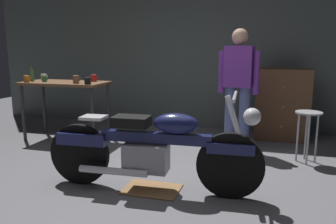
{
  "coord_description": "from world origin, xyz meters",
  "views": [
    {
      "loc": [
        1.12,
        -3.15,
        1.41
      ],
      "look_at": [
        0.02,
        0.7,
        0.65
      ],
      "focal_mm": 36.09,
      "sensor_mm": 36.0,
      "label": 1
    }
  ],
  "objects_px": {
    "mug_orange_travel": "(27,79)",
    "mug_brown_stoneware": "(76,79)",
    "wooden_dresser": "(282,104)",
    "mug_white_ceramic": "(44,77)",
    "shop_stool": "(308,123)",
    "mug_green_speckled": "(44,79)",
    "mug_red_diner": "(94,78)",
    "motorcycle": "(153,147)",
    "person_standing": "(238,84)",
    "mug_black_matte": "(88,81)",
    "bottle": "(32,75)"
  },
  "relations": [
    {
      "from": "wooden_dresser",
      "to": "mug_red_diner",
      "type": "relative_size",
      "value": 8.98
    },
    {
      "from": "shop_stool",
      "to": "mug_orange_travel",
      "type": "distance_m",
      "value": 4.05
    },
    {
      "from": "mug_green_speckled",
      "to": "bottle",
      "type": "xyz_separation_m",
      "value": [
        -0.26,
        0.05,
        0.05
      ]
    },
    {
      "from": "motorcycle",
      "to": "mug_orange_travel",
      "type": "xyz_separation_m",
      "value": [
        -2.45,
        1.31,
        0.5
      ]
    },
    {
      "from": "mug_orange_travel",
      "to": "mug_brown_stoneware",
      "type": "xyz_separation_m",
      "value": [
        0.82,
        0.05,
        0.01
      ]
    },
    {
      "from": "mug_green_speckled",
      "to": "bottle",
      "type": "height_order",
      "value": "bottle"
    },
    {
      "from": "mug_white_ceramic",
      "to": "mug_red_diner",
      "type": "relative_size",
      "value": 1.01
    },
    {
      "from": "mug_white_ceramic",
      "to": "mug_red_diner",
      "type": "xyz_separation_m",
      "value": [
        0.88,
        0.03,
        0.0
      ]
    },
    {
      "from": "shop_stool",
      "to": "mug_green_speckled",
      "type": "xyz_separation_m",
      "value": [
        -3.81,
        0.1,
        0.45
      ]
    },
    {
      "from": "person_standing",
      "to": "bottle",
      "type": "bearing_deg",
      "value": 13.68
    },
    {
      "from": "mug_brown_stoneware",
      "to": "bottle",
      "type": "height_order",
      "value": "bottle"
    },
    {
      "from": "person_standing",
      "to": "wooden_dresser",
      "type": "bearing_deg",
      "value": -121.78
    },
    {
      "from": "mug_black_matte",
      "to": "motorcycle",
      "type": "bearing_deg",
      "value": -42.49
    },
    {
      "from": "shop_stool",
      "to": "bottle",
      "type": "distance_m",
      "value": 4.11
    },
    {
      "from": "mug_white_ceramic",
      "to": "bottle",
      "type": "distance_m",
      "value": 0.2
    },
    {
      "from": "motorcycle",
      "to": "shop_stool",
      "type": "height_order",
      "value": "motorcycle"
    },
    {
      "from": "mug_orange_travel",
      "to": "mug_red_diner",
      "type": "xyz_separation_m",
      "value": [
        0.93,
        0.38,
        0.0
      ]
    },
    {
      "from": "person_standing",
      "to": "shop_stool",
      "type": "distance_m",
      "value": 1.05
    },
    {
      "from": "mug_white_ceramic",
      "to": "mug_red_diner",
      "type": "height_order",
      "value": "mug_red_diner"
    },
    {
      "from": "person_standing",
      "to": "mug_orange_travel",
      "type": "bearing_deg",
      "value": 17.13
    },
    {
      "from": "mug_orange_travel",
      "to": "bottle",
      "type": "relative_size",
      "value": 0.49
    },
    {
      "from": "mug_red_diner",
      "to": "bottle",
      "type": "xyz_separation_m",
      "value": [
        -0.98,
        -0.19,
        0.05
      ]
    },
    {
      "from": "motorcycle",
      "to": "mug_black_matte",
      "type": "xyz_separation_m",
      "value": [
        -1.4,
        1.28,
        0.5
      ]
    },
    {
      "from": "mug_orange_travel",
      "to": "motorcycle",
      "type": "bearing_deg",
      "value": -28.19
    },
    {
      "from": "motorcycle",
      "to": "person_standing",
      "type": "xyz_separation_m",
      "value": [
        0.68,
        1.71,
        0.48
      ]
    },
    {
      "from": "mug_orange_travel",
      "to": "shop_stool",
      "type": "bearing_deg",
      "value": 0.54
    },
    {
      "from": "wooden_dresser",
      "to": "mug_green_speckled",
      "type": "relative_size",
      "value": 10.77
    },
    {
      "from": "person_standing",
      "to": "mug_red_diner",
      "type": "xyz_separation_m",
      "value": [
        -2.21,
        -0.01,
        0.03
      ]
    },
    {
      "from": "wooden_dresser",
      "to": "mug_orange_travel",
      "type": "xyz_separation_m",
      "value": [
        -3.77,
        -1.1,
        0.4
      ]
    },
    {
      "from": "mug_black_matte",
      "to": "mug_brown_stoneware",
      "type": "distance_m",
      "value": 0.25
    },
    {
      "from": "mug_green_speckled",
      "to": "mug_red_diner",
      "type": "bearing_deg",
      "value": 18.93
    },
    {
      "from": "shop_stool",
      "to": "mug_brown_stoneware",
      "type": "bearing_deg",
      "value": 179.78
    },
    {
      "from": "mug_green_speckled",
      "to": "mug_brown_stoneware",
      "type": "distance_m",
      "value": 0.61
    },
    {
      "from": "mug_orange_travel",
      "to": "mug_red_diner",
      "type": "distance_m",
      "value": 1.0
    },
    {
      "from": "wooden_dresser",
      "to": "mug_green_speckled",
      "type": "xyz_separation_m",
      "value": [
        -3.55,
        -0.97,
        0.4
      ]
    },
    {
      "from": "motorcycle",
      "to": "wooden_dresser",
      "type": "xyz_separation_m",
      "value": [
        1.32,
        2.42,
        0.1
      ]
    },
    {
      "from": "shop_stool",
      "to": "mug_black_matte",
      "type": "distance_m",
      "value": 3.01
    },
    {
      "from": "motorcycle",
      "to": "person_standing",
      "type": "distance_m",
      "value": 1.9
    },
    {
      "from": "mug_red_diner",
      "to": "bottle",
      "type": "bearing_deg",
      "value": -168.77
    },
    {
      "from": "bottle",
      "to": "shop_stool",
      "type": "bearing_deg",
      "value": -2.1
    },
    {
      "from": "person_standing",
      "to": "mug_brown_stoneware",
      "type": "relative_size",
      "value": 13.54
    },
    {
      "from": "person_standing",
      "to": "mug_orange_travel",
      "type": "xyz_separation_m",
      "value": [
        -3.14,
        -0.4,
        0.03
      ]
    },
    {
      "from": "mug_orange_travel",
      "to": "mug_brown_stoneware",
      "type": "bearing_deg",
      "value": 3.49
    },
    {
      "from": "wooden_dresser",
      "to": "mug_white_ceramic",
      "type": "xyz_separation_m",
      "value": [
        -3.71,
        -0.75,
        0.4
      ]
    },
    {
      "from": "person_standing",
      "to": "mug_black_matte",
      "type": "bearing_deg",
      "value": 21.49
    },
    {
      "from": "person_standing",
      "to": "mug_brown_stoneware",
      "type": "distance_m",
      "value": 2.35
    },
    {
      "from": "shop_stool",
      "to": "mug_white_ceramic",
      "type": "xyz_separation_m",
      "value": [
        -3.98,
        0.31,
        0.45
      ]
    },
    {
      "from": "mug_brown_stoneware",
      "to": "bottle",
      "type": "bearing_deg",
      "value": 171.0
    },
    {
      "from": "mug_green_speckled",
      "to": "mug_black_matte",
      "type": "relative_size",
      "value": 0.84
    },
    {
      "from": "person_standing",
      "to": "mug_brown_stoneware",
      "type": "bearing_deg",
      "value": 18.41
    }
  ]
}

